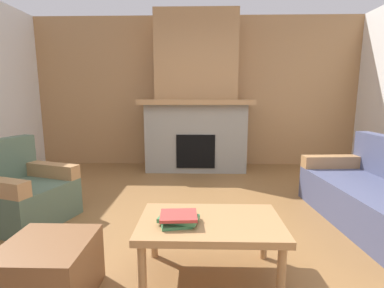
% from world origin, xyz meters
% --- Properties ---
extents(ground, '(9.00, 9.00, 0.00)m').
position_xyz_m(ground, '(0.00, 0.00, 0.00)').
color(ground, brown).
extents(wall_back_wood_panel, '(6.00, 0.12, 2.70)m').
position_xyz_m(wall_back_wood_panel, '(0.00, 3.00, 1.35)').
color(wall_back_wood_panel, '#A87A4C').
rests_on(wall_back_wood_panel, ground).
extents(fireplace, '(1.90, 0.82, 2.70)m').
position_xyz_m(fireplace, '(0.00, 2.62, 1.16)').
color(fireplace, gray).
rests_on(fireplace, ground).
extents(armchair, '(0.96, 0.96, 0.85)m').
position_xyz_m(armchair, '(-1.77, 0.38, 0.29)').
color(armchair, '#4C604C').
rests_on(armchair, ground).
extents(coffee_table, '(1.00, 0.60, 0.43)m').
position_xyz_m(coffee_table, '(0.14, -0.49, 0.38)').
color(coffee_table, '#A87A4C').
rests_on(coffee_table, ground).
extents(ottoman, '(0.52, 0.52, 0.40)m').
position_xyz_m(ottoman, '(-0.88, -0.76, 0.20)').
color(ottoman, brown).
rests_on(ottoman, ground).
extents(book_stack_near_edge, '(0.29, 0.23, 0.07)m').
position_xyz_m(book_stack_near_edge, '(-0.09, -0.55, 0.47)').
color(book_stack_near_edge, '#3D7F4C').
rests_on(book_stack_near_edge, coffee_table).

